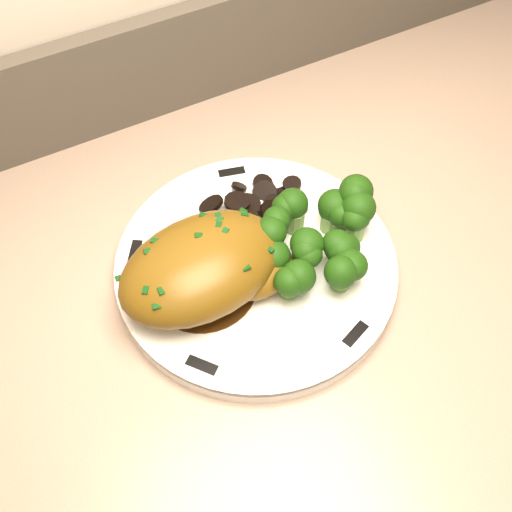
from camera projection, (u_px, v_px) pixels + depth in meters
name	position (u px, v px, depth m)	size (l,w,h in m)	color
plate	(256.00, 267.00, 0.61)	(0.26, 0.26, 0.02)	white
rim_accent_0	(232.00, 172.00, 0.66)	(0.03, 0.01, 0.00)	black
rim_accent_1	(135.00, 252.00, 0.60)	(0.03, 0.01, 0.00)	black
rim_accent_2	(202.00, 365.00, 0.54)	(0.03, 0.01, 0.00)	black
rim_accent_3	(355.00, 334.00, 0.56)	(0.03, 0.01, 0.00)	black
rim_accent_4	(356.00, 213.00, 0.63)	(0.03, 0.01, 0.00)	black
gravy_pool	(203.00, 285.00, 0.58)	(0.10, 0.10, 0.00)	#391E0A
chicken_breast	(207.00, 268.00, 0.56)	(0.17, 0.12, 0.06)	brown
mushroom_pile	(259.00, 209.00, 0.63)	(0.10, 0.07, 0.03)	black
broccoli_florets	(315.00, 238.00, 0.59)	(0.13, 0.10, 0.04)	olive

